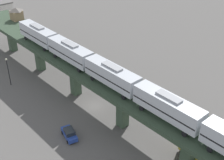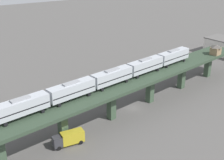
# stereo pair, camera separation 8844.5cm
# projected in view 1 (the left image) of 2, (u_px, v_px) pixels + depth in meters

# --- Properties ---
(ground_plane) EXTENTS (400.00, 400.00, 0.00)m
(ground_plane) POSITION_uv_depth(u_px,v_px,m) (95.00, 106.00, 66.09)
(ground_plane) COLOR #514F4C
(elevated_viaduct) EXTENTS (25.86, 91.91, 8.68)m
(elevated_viaduct) POSITION_uv_depth(u_px,v_px,m) (94.00, 76.00, 62.12)
(elevated_viaduct) COLOR #2C3D2C
(elevated_viaduct) RESTS_ON ground
(subway_train) EXTENTS (14.70, 61.78, 4.45)m
(subway_train) POSITION_uv_depth(u_px,v_px,m) (112.00, 75.00, 55.01)
(subway_train) COLOR #ADB2BA
(subway_train) RESTS_ON elevated_viaduct
(signal_hut) EXTENTS (3.78, 3.78, 3.40)m
(signal_hut) POSITION_uv_depth(u_px,v_px,m) (16.00, 13.00, 84.88)
(signal_hut) COLOR #8C7251
(signal_hut) RESTS_ON elevated_viaduct
(street_car_blue) EXTENTS (2.18, 4.51, 1.89)m
(street_car_blue) POSITION_uv_depth(u_px,v_px,m) (69.00, 133.00, 57.18)
(street_car_blue) COLOR #233D93
(street_car_blue) RESTS_ON ground
(delivery_truck) EXTENTS (2.73, 7.32, 3.20)m
(delivery_truck) POSITION_uv_depth(u_px,v_px,m) (197.00, 154.00, 51.63)
(delivery_truck) COLOR #333338
(delivery_truck) RESTS_ON ground
(street_lamp) EXTENTS (0.44, 0.44, 6.94)m
(street_lamp) POSITION_uv_depth(u_px,v_px,m) (8.00, 70.00, 71.17)
(street_lamp) COLOR black
(street_lamp) RESTS_ON ground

